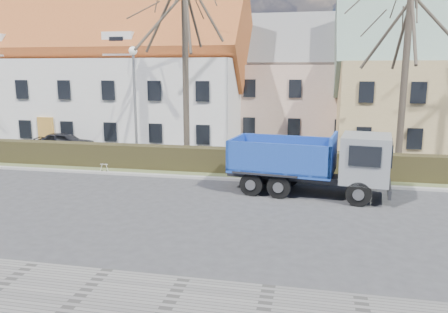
% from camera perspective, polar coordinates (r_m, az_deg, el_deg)
% --- Properties ---
extents(ground, '(120.00, 120.00, 0.00)m').
position_cam_1_polar(ground, '(18.01, -6.38, -6.45)').
color(ground, '#363638').
extents(curb_far, '(80.00, 0.30, 0.12)m').
position_cam_1_polar(curb_far, '(22.24, -2.74, -2.78)').
color(curb_far, '#9E9B96').
rests_on(curb_far, ground).
extents(grass_strip, '(80.00, 3.00, 0.10)m').
position_cam_1_polar(grass_strip, '(23.75, -1.78, -1.89)').
color(grass_strip, '#505C34').
rests_on(grass_strip, ground).
extents(hedge, '(60.00, 0.90, 1.30)m').
position_cam_1_polar(hedge, '(23.43, -1.90, -0.57)').
color(hedge, '#2A2615').
rests_on(hedge, ground).
extents(building_white, '(26.80, 10.80, 9.50)m').
position_cam_1_polar(building_white, '(37.16, -18.28, 9.64)').
color(building_white, silver).
rests_on(building_white, ground).
extents(building_pink, '(10.80, 8.80, 8.00)m').
position_cam_1_polar(building_pink, '(36.34, 9.56, 8.84)').
color(building_pink, '#CBA58F').
rests_on(building_pink, ground).
extents(tree_1, '(9.20, 9.20, 12.65)m').
position_cam_1_polar(tree_1, '(25.88, -5.08, 13.16)').
color(tree_1, '#3A3128').
rests_on(tree_1, ground).
extents(tree_2, '(8.00, 8.00, 11.00)m').
position_cam_1_polar(tree_2, '(25.21, 22.59, 10.53)').
color(tree_2, '#3A3128').
rests_on(tree_2, ground).
extents(dump_truck, '(7.49, 3.63, 2.88)m').
position_cam_1_polar(dump_truck, '(19.64, 10.28, -0.72)').
color(dump_truck, '#163998').
rests_on(dump_truck, ground).
extents(streetlight, '(0.53, 0.53, 6.80)m').
position_cam_1_polar(streetlight, '(25.41, -11.53, 6.42)').
color(streetlight, gray).
rests_on(streetlight, ground).
extents(cart_frame, '(0.63, 0.37, 0.58)m').
position_cam_1_polar(cart_frame, '(24.30, -15.77, -1.44)').
color(cart_frame, silver).
rests_on(cart_frame, ground).
extents(parked_car_a, '(4.13, 2.15, 1.34)m').
position_cam_1_polar(parked_car_a, '(31.34, -20.10, 1.81)').
color(parked_car_a, black).
rests_on(parked_car_a, ground).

